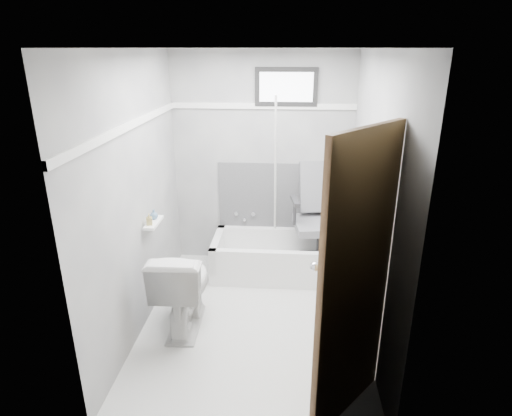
# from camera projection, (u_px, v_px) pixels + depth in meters

# --- Properties ---
(floor) EXTENTS (2.60, 2.60, 0.00)m
(floor) POSITION_uv_depth(u_px,v_px,m) (253.00, 320.00, 4.02)
(floor) COLOR white
(floor) RESTS_ON ground
(ceiling) EXTENTS (2.60, 2.60, 0.00)m
(ceiling) POSITION_uv_depth(u_px,v_px,m) (253.00, 48.00, 3.18)
(ceiling) COLOR silver
(ceiling) RESTS_ON floor
(wall_back) EXTENTS (2.00, 0.02, 2.40)m
(wall_back) POSITION_uv_depth(u_px,v_px,m) (262.00, 162.00, 4.81)
(wall_back) COLOR slate
(wall_back) RESTS_ON floor
(wall_front) EXTENTS (2.00, 0.02, 2.40)m
(wall_front) POSITION_uv_depth(u_px,v_px,m) (234.00, 278.00, 2.38)
(wall_front) COLOR slate
(wall_front) RESTS_ON floor
(wall_left) EXTENTS (0.02, 2.60, 2.40)m
(wall_left) POSITION_uv_depth(u_px,v_px,m) (137.00, 197.00, 3.67)
(wall_left) COLOR slate
(wall_left) RESTS_ON floor
(wall_right) EXTENTS (0.02, 2.60, 2.40)m
(wall_right) POSITION_uv_depth(u_px,v_px,m) (373.00, 203.00, 3.53)
(wall_right) COLOR slate
(wall_right) RESTS_ON floor
(bathtub) EXTENTS (1.50, 0.70, 0.42)m
(bathtub) POSITION_uv_depth(u_px,v_px,m) (280.00, 256.00, 4.80)
(bathtub) COLOR white
(bathtub) RESTS_ON floor
(office_chair) EXTENTS (0.73, 0.73, 1.12)m
(office_chair) POSITION_uv_depth(u_px,v_px,m) (321.00, 218.00, 4.63)
(office_chair) COLOR slate
(office_chair) RESTS_ON bathtub
(toilet) EXTENTS (0.47, 0.82, 0.79)m
(toilet) POSITION_uv_depth(u_px,v_px,m) (183.00, 287.00, 3.82)
(toilet) COLOR silver
(toilet) RESTS_ON floor
(door) EXTENTS (0.78, 0.78, 2.00)m
(door) POSITION_uv_depth(u_px,v_px,m) (408.00, 313.00, 2.40)
(door) COLOR #512F1E
(door) RESTS_ON floor
(window) EXTENTS (0.66, 0.04, 0.40)m
(window) POSITION_uv_depth(u_px,v_px,m) (286.00, 87.00, 4.49)
(window) COLOR black
(window) RESTS_ON wall_back
(backerboard) EXTENTS (1.50, 0.02, 0.78)m
(backerboard) POSITION_uv_depth(u_px,v_px,m) (284.00, 196.00, 4.92)
(backerboard) COLOR #4C4C4F
(backerboard) RESTS_ON wall_back
(trim_back) EXTENTS (2.00, 0.02, 0.06)m
(trim_back) POSITION_uv_depth(u_px,v_px,m) (262.00, 106.00, 4.58)
(trim_back) COLOR white
(trim_back) RESTS_ON wall_back
(trim_left) EXTENTS (0.02, 2.60, 0.06)m
(trim_left) POSITION_uv_depth(u_px,v_px,m) (131.00, 125.00, 3.45)
(trim_left) COLOR white
(trim_left) RESTS_ON wall_left
(pole) EXTENTS (0.02, 0.56, 1.88)m
(pole) POSITION_uv_depth(u_px,v_px,m) (275.00, 181.00, 4.63)
(pole) COLOR silver
(pole) RESTS_ON bathtub
(shelf) EXTENTS (0.10, 0.32, 0.02)m
(shelf) POSITION_uv_depth(u_px,v_px,m) (154.00, 223.00, 3.92)
(shelf) COLOR white
(shelf) RESTS_ON wall_left
(soap_bottle_a) EXTENTS (0.06, 0.06, 0.11)m
(soap_bottle_a) POSITION_uv_depth(u_px,v_px,m) (149.00, 219.00, 3.82)
(soap_bottle_a) COLOR #A29251
(soap_bottle_a) RESTS_ON shelf
(soap_bottle_b) EXTENTS (0.09, 0.09, 0.09)m
(soap_bottle_b) POSITION_uv_depth(u_px,v_px,m) (154.00, 214.00, 3.96)
(soap_bottle_b) COLOR slate
(soap_bottle_b) RESTS_ON shelf
(faucet) EXTENTS (0.26, 0.10, 0.16)m
(faucet) POSITION_uv_depth(u_px,v_px,m) (245.00, 216.00, 5.02)
(faucet) COLOR silver
(faucet) RESTS_ON wall_back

